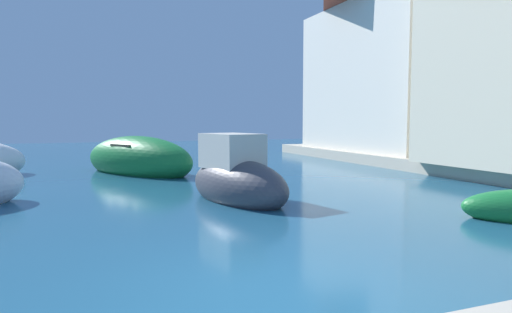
# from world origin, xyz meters

# --- Properties ---
(ground) EXTENTS (80.00, 80.00, 0.00)m
(ground) POSITION_xyz_m (0.00, 0.00, 0.00)
(ground) COLOR #1E5170
(moored_boat_1) EXTENTS (4.79, 6.12, 1.89)m
(moored_boat_1) POSITION_xyz_m (-0.19, 13.32, 0.52)
(moored_boat_1) COLOR #197233
(moored_boat_1) RESTS_ON ground
(moored_boat_4) EXTENTS (2.41, 4.03, 2.05)m
(moored_boat_4) POSITION_xyz_m (1.53, 6.20, 0.54)
(moored_boat_4) COLOR #3F3F47
(moored_boat_4) RESTS_ON ground
(waterfront_building_annex) EXTENTS (5.65, 10.01, 8.50)m
(waterfront_building_annex) POSITION_xyz_m (13.00, 15.01, 4.80)
(waterfront_building_annex) COLOR silver
(waterfront_building_annex) RESTS_ON quay_promenade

